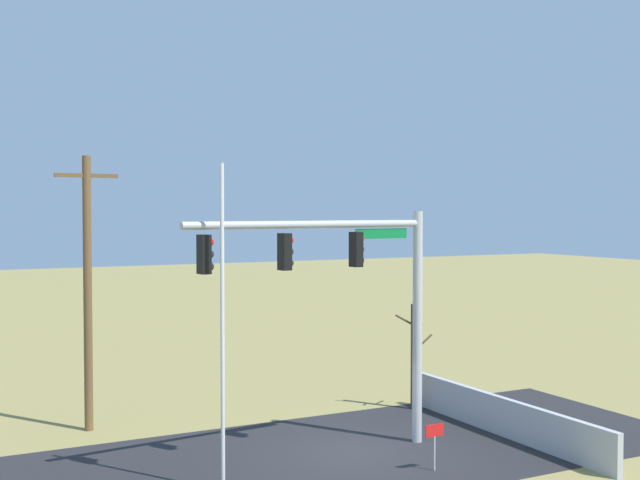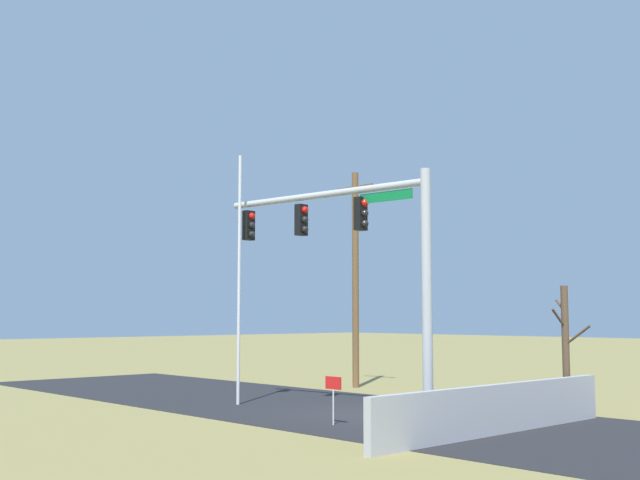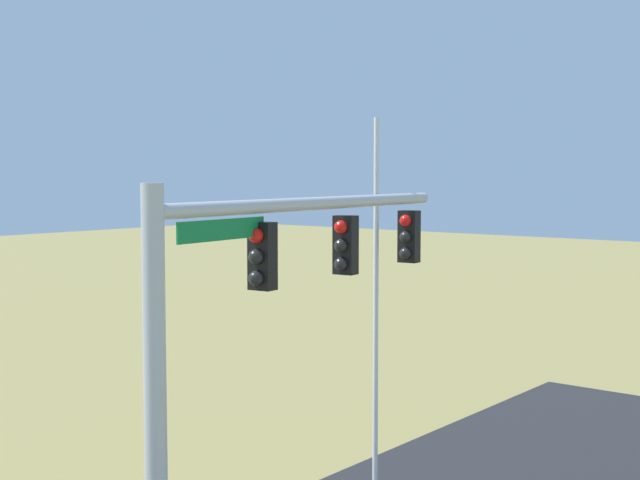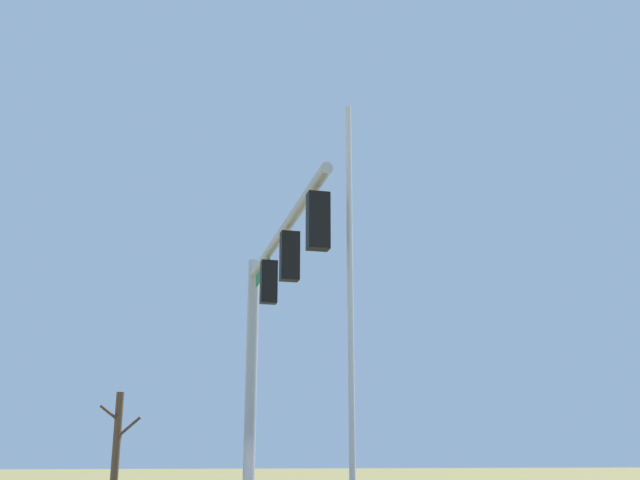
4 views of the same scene
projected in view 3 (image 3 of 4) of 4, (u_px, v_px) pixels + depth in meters
signal_mast at (264, 316)px, 12.57m from camera, size 7.51×1.11×6.74m
flagpole at (376, 329)px, 16.63m from camera, size 0.10×0.10×7.88m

